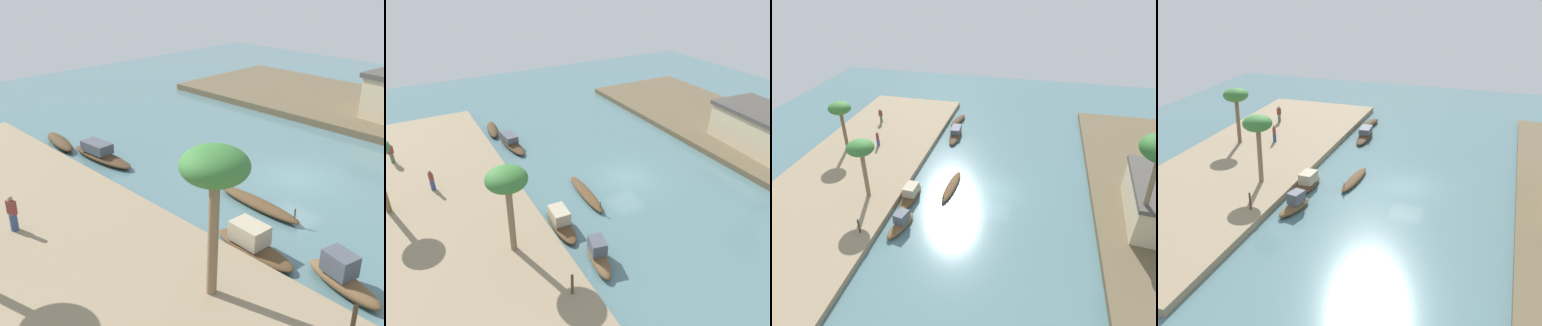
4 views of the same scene
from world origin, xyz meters
The scene contains 10 objects.
river_water centered at (0.00, 0.00, 0.00)m, with size 65.72×65.72×0.00m, color slate.
riverbank_left centered at (0.00, -14.14, 0.26)m, with size 37.44×12.15×0.52m, color #937F60.
sampan_with_tall_canopy centered at (-13.20, -6.93, 0.27)m, with size 3.93×1.56×0.55m.
sampan_foreground centered at (6.51, -6.63, 0.49)m, with size 3.36×1.64×1.37m.
sampan_with_red_awning centered at (0.67, -4.14, 0.22)m, with size 4.96×1.14×0.84m.
sampan_near_left_bank centered at (2.86, -7.23, 0.45)m, with size 3.94×1.40×1.24m.
sampan_open_hull centered at (-9.47, -6.31, 0.38)m, with size 5.07×1.54×1.04m.
person_on_near_bank centered at (-4.57, -13.73, 1.23)m, with size 0.45×0.39×1.58m.
mooring_post centered at (8.21, -9.15, 1.14)m, with size 0.14×0.14×1.24m, color #4C3823.
palm_tree_left_far centered at (3.87, -10.61, 4.99)m, with size 2.20×2.20×5.30m.
Camera 1 is at (12.55, -19.83, 10.81)m, focal length 43.20 mm.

